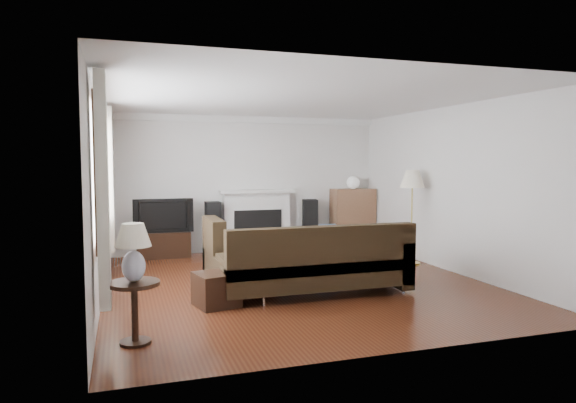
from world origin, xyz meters
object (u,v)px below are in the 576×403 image
object	(u,v)px
sectional_sofa	(313,260)
coffee_table	(281,255)
bookshelf	(353,218)
side_table	(135,313)
floor_lamp	(412,217)
tv_stand	(163,244)

from	to	relation	value
sectional_sofa	coffee_table	xyz separation A→B (m)	(0.04, 1.50, -0.19)
sectional_sofa	bookshelf	bearing A→B (deg)	57.24
bookshelf	side_table	distance (m)	6.04
sectional_sofa	side_table	world-z (taller)	sectional_sofa
side_table	sectional_sofa	bearing A→B (deg)	28.53
bookshelf	sectional_sofa	world-z (taller)	bookshelf
sectional_sofa	floor_lamp	distance (m)	2.54
floor_lamp	bookshelf	bearing A→B (deg)	94.97
sectional_sofa	side_table	xyz separation A→B (m)	(-2.19, -1.19, -0.13)
bookshelf	floor_lamp	distance (m)	1.89
coffee_table	bookshelf	bearing A→B (deg)	14.57
floor_lamp	side_table	distance (m)	5.03
sectional_sofa	side_table	size ratio (longest dim) A/B	4.50
tv_stand	bookshelf	world-z (taller)	bookshelf
side_table	coffee_table	bearing A→B (deg)	50.35
sectional_sofa	floor_lamp	size ratio (longest dim) A/B	1.69
coffee_table	floor_lamp	bearing A→B (deg)	-31.48
tv_stand	sectional_sofa	xyz separation A→B (m)	(1.61, -3.11, 0.19)
tv_stand	sectional_sofa	size ratio (longest dim) A/B	0.35
bookshelf	floor_lamp	bearing A→B (deg)	-85.03
bookshelf	coffee_table	size ratio (longest dim) A/B	0.99
bookshelf	coffee_table	distance (m)	2.59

